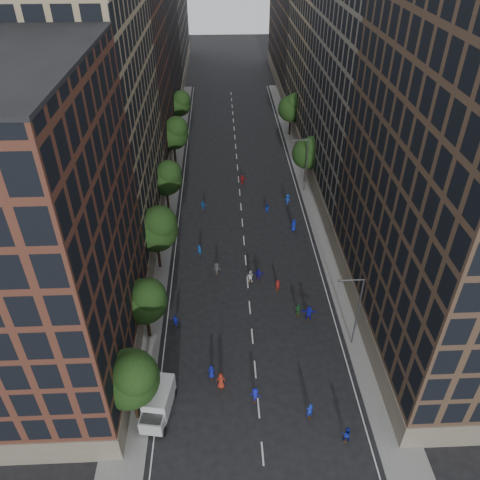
{
  "coord_description": "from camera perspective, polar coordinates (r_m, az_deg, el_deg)",
  "views": [
    {
      "loc": [
        -2.91,
        -21.81,
        38.44
      ],
      "look_at": [
        -0.67,
        28.82,
        2.0
      ],
      "focal_mm": 35.0,
      "sensor_mm": 36.0,
      "label": 1
    }
  ],
  "objects": [
    {
      "name": "ground",
      "position": [
        72.85,
        0.13,
        3.87
      ],
      "size": [
        240.0,
        240.0,
        0.0
      ],
      "primitive_type": "plane",
      "color": "black",
      "rests_on": "ground"
    },
    {
      "name": "sidewalk_left",
      "position": [
        79.74,
        -8.82,
        6.51
      ],
      "size": [
        4.0,
        105.0,
        0.15
      ],
      "primitive_type": "cube",
      "color": "slate",
      "rests_on": "ground"
    },
    {
      "name": "sidewalk_right",
      "position": [
        80.61,
        8.5,
        6.88
      ],
      "size": [
        4.0,
        105.0,
        0.15
      ],
      "primitive_type": "cube",
      "color": "slate",
      "rests_on": "ground"
    },
    {
      "name": "bldg_left_a",
      "position": [
        43.41,
        -23.81,
        -0.41
      ],
      "size": [
        14.0,
        22.0,
        30.0
      ],
      "primitive_type": "cube",
      "color": "#502A1E",
      "rests_on": "ground"
    },
    {
      "name": "bldg_left_b",
      "position": [
        62.81,
        -17.77,
        14.1
      ],
      "size": [
        14.0,
        26.0,
        34.0
      ],
      "primitive_type": "cube",
      "color": "#938060",
      "rests_on": "ground"
    },
    {
      "name": "bldg_left_c",
      "position": [
        85.0,
        -14.04,
        18.01
      ],
      "size": [
        14.0,
        20.0,
        28.0
      ],
      "primitive_type": "cube",
      "color": "#502A1E",
      "rests_on": "ground"
    },
    {
      "name": "bldg_left_d",
      "position": [
        107.42,
        -12.06,
        22.96
      ],
      "size": [
        14.0,
        28.0,
        32.0
      ],
      "primitive_type": "cube",
      "color": "#2D221E",
      "rests_on": "ground"
    },
    {
      "name": "bldg_left_e",
      "position": [
        141.06,
        -9.98,
        24.86
      ],
      "size": [
        14.0,
        40.0,
        26.0
      ],
      "primitive_type": "cube",
      "color": "#6B6358",
      "rests_on": "ground"
    },
    {
      "name": "bldg_right_a",
      "position": [
        47.47,
        25.45,
        6.58
      ],
      "size": [
        14.0,
        30.0,
        36.0
      ],
      "primitive_type": "cube",
      "color": "#483426",
      "rests_on": "ground"
    },
    {
      "name": "bldg_right_b",
      "position": [
        72.75,
        15.82,
        16.89
      ],
      "size": [
        14.0,
        28.0,
        33.0
      ],
      "primitive_type": "cube",
      "color": "#6B6358",
      "rests_on": "ground"
    },
    {
      "name": "bldg_right_c",
      "position": [
        97.63,
        11.38,
        22.71
      ],
      "size": [
        14.0,
        26.0,
        35.0
      ],
      "primitive_type": "cube",
      "color": "#938060",
      "rests_on": "ground"
    },
    {
      "name": "bldg_right_d",
      "position": [
        129.84,
        7.97,
        25.02
      ],
      "size": [
        14.0,
        40.0,
        30.0
      ],
      "primitive_type": "cube",
      "color": "#483426",
      "rests_on": "ground"
    },
    {
      "name": "tree_left_0",
      "position": [
        42.18,
        -13.15,
        -16.0
      ],
      "size": [
        5.2,
        5.2,
        8.83
      ],
      "color": "black",
      "rests_on": "ground"
    },
    {
      "name": "tree_left_1",
      "position": [
        49.19,
        -11.44,
        -7.14
      ],
      "size": [
        4.8,
        4.8,
        8.21
      ],
      "color": "black",
      "rests_on": "ground"
    },
    {
      "name": "tree_left_2",
      "position": [
        58.0,
        -10.11,
        1.51
      ],
      "size": [
        5.6,
        5.6,
        9.45
      ],
      "color": "black",
      "rests_on": "ground"
    },
    {
      "name": "tree_left_3",
      "position": [
        70.23,
        -8.95,
        7.58
      ],
      "size": [
        5.0,
        5.0,
        8.58
      ],
      "color": "black",
      "rests_on": "ground"
    },
    {
      "name": "tree_left_4",
      "position": [
        84.5,
        -8.04,
        12.86
      ],
      "size": [
        5.4,
        5.4,
        9.08
      ],
      "color": "black",
      "rests_on": "ground"
    },
    {
      "name": "tree_left_5",
      "position": [
        99.56,
        -7.36,
        16.22
      ],
      "size": [
        4.8,
        4.8,
        8.33
      ],
      "color": "black",
      "rests_on": "ground"
    },
    {
      "name": "tree_right_a",
      "position": [
        78.32,
        8.36,
        10.56
      ],
      "size": [
        5.0,
        5.0,
        8.39
      ],
      "color": "black",
      "rests_on": "ground"
    },
    {
      "name": "tree_right_b",
      "position": [
        96.43,
        6.39,
        15.82
      ],
      "size": [
        5.2,
        5.2,
        8.83
      ],
      "color": "black",
      "rests_on": "ground"
    },
    {
      "name": "streetlamp_near",
      "position": [
        49.26,
        13.97,
        -8.11
      ],
      "size": [
        2.64,
        0.22,
        9.06
      ],
      "color": "#595B60",
      "rests_on": "ground"
    },
    {
      "name": "streetlamp_far",
      "position": [
        75.81,
        7.92,
        9.33
      ],
      "size": [
        2.64,
        0.22,
        9.06
      ],
      "color": "#595B60",
      "rests_on": "ground"
    },
    {
      "name": "cargo_van",
      "position": [
        45.85,
        -9.99,
        -18.96
      ],
      "size": [
        3.17,
        5.35,
        2.69
      ],
      "rotation": [
        0.0,
        0.0,
        -0.17
      ],
      "color": "silver",
      "rests_on": "ground"
    },
    {
      "name": "skater_0",
      "position": [
        48.2,
        -3.51,
        -15.76
      ],
      "size": [
        0.78,
        0.53,
        1.56
      ],
      "primitive_type": "imported",
      "rotation": [
        0.0,
        0.0,
        3.1
      ],
      "color": "navy",
      "rests_on": "ground"
    },
    {
      "name": "skater_1",
      "position": [
        45.85,
        8.48,
        -19.89
      ],
      "size": [
        0.72,
        0.55,
        1.76
      ],
      "primitive_type": "imported",
      "rotation": [
        0.0,
        0.0,
        3.35
      ],
      "color": "#162AB2",
      "rests_on": "ground"
    },
    {
      "name": "skater_2",
      "position": [
        45.18,
        12.82,
        -22.06
      ],
      "size": [
        0.91,
        0.77,
        1.65
      ],
      "primitive_type": "imported",
      "rotation": [
        0.0,
        0.0,
        2.94
      ],
      "color": "#13219A",
      "rests_on": "ground"
    },
    {
      "name": "skater_3",
      "position": [
        46.48,
        1.86,
        -18.37
      ],
      "size": [
        1.17,
        0.86,
        1.62
      ],
      "primitive_type": "imported",
      "rotation": [
        0.0,
        0.0,
        2.87
      ],
      "color": "#151BB2",
      "rests_on": "ground"
    },
    {
      "name": "skater_4",
      "position": [
        53.11,
        -7.85,
        -9.81
      ],
      "size": [
        1.05,
        0.71,
        1.65
      ],
      "primitive_type": "imported",
      "rotation": [
        0.0,
        0.0,
        2.79
      ],
      "color": "#151FAB",
      "rests_on": "ground"
    },
    {
      "name": "skater_5",
      "position": [
        54.02,
        8.4,
        -8.8
      ],
      "size": [
        1.71,
        0.72,
        1.79
      ],
      "primitive_type": "imported",
      "rotation": [
        0.0,
        0.0,
        3.03
      ],
      "color": "#1618B8",
      "rests_on": "ground"
    },
    {
      "name": "skater_6",
      "position": [
        47.28,
        -2.35,
        -16.8
      ],
      "size": [
        0.92,
        0.6,
        1.89
      ],
      "primitive_type": "imported",
      "rotation": [
        0.0,
        0.0,
        3.14
      ],
      "color": "maroon",
      "rests_on": "ground"
    },
    {
      "name": "skater_7",
      "position": [
        57.26,
        4.6,
        -5.52
      ],
      "size": [
        0.64,
        0.47,
        1.6
      ],
      "primitive_type": "imported",
      "rotation": [
        0.0,
        0.0,
        2.99
      ],
      "color": "maroon",
      "rests_on": "ground"
    },
    {
      "name": "skater_8",
      "position": [
        58.28,
        1.25,
        -4.46
      ],
      "size": [
        0.98,
        0.87,
        1.69
      ],
      "primitive_type": "imported",
      "rotation": [
        0.0,
        0.0,
        2.82
      ],
      "color": "silver",
      "rests_on": "ground"
    },
    {
      "name": "skater_9",
      "position": [
        59.45,
        -2.85,
        -3.56
      ],
      "size": [
        1.19,
        0.8,
        1.7
      ],
      "primitive_type": "imported",
      "rotation": [
        0.0,
        0.0,
        2.98
      ],
      "color": "#3C3D40",
      "rests_on": "ground"
    },
    {
      "name": "skater_10",
      "position": [
        54.37,
        7.1,
        -8.44
      ],
      "size": [
        0.99,
        0.51,
        1.61
      ],
      "primitive_type": "imported",
      "rotation": [
        0.0,
        0.0,
        3.27
      ],
      "color": "#1B5C28",
      "rests_on": "ground"
    },
    {
      "name": "skater_11",
      "position": [
        58.74,
        2.24,
        -4.21
      ],
      "size": [
        1.49,
        0.85,
        1.53
      ],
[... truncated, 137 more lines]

